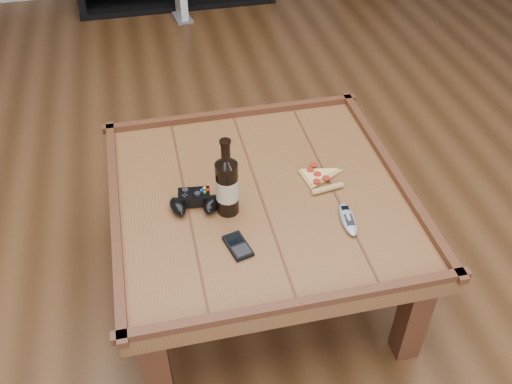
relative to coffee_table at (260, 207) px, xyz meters
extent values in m
plane|color=#412612|center=(0.00, 0.00, -0.39)|extent=(6.00, 6.00, 0.00)
cube|color=brown|center=(0.00, 0.00, 0.03)|extent=(1.00, 1.00, 0.06)
cube|color=#442412|center=(-0.42, -0.42, -0.20)|extent=(0.08, 0.08, 0.39)
cube|color=#442412|center=(0.42, -0.42, -0.20)|extent=(0.08, 0.08, 0.39)
cube|color=#442412|center=(-0.42, 0.42, -0.20)|extent=(0.08, 0.08, 0.39)
cube|color=#442412|center=(0.42, 0.42, -0.20)|extent=(0.08, 0.08, 0.39)
cube|color=#442412|center=(0.00, 0.48, 0.07)|extent=(1.03, 0.03, 0.03)
cube|color=#442412|center=(0.00, -0.48, 0.07)|extent=(1.03, 0.03, 0.03)
cube|color=#442412|center=(0.48, 0.00, 0.07)|extent=(0.03, 1.03, 0.03)
cube|color=#442412|center=(-0.48, 0.00, 0.07)|extent=(0.03, 1.03, 0.03)
cylinder|color=black|center=(-0.12, -0.06, 0.16)|extent=(0.07, 0.07, 0.19)
cone|color=black|center=(-0.12, -0.06, 0.27)|extent=(0.07, 0.07, 0.03)
cylinder|color=black|center=(-0.12, -0.06, 0.30)|extent=(0.03, 0.03, 0.07)
cylinder|color=black|center=(-0.12, -0.06, 0.34)|extent=(0.04, 0.04, 0.01)
cylinder|color=#C1B28B|center=(-0.12, -0.06, 0.16)|extent=(0.07, 0.07, 0.08)
cube|color=black|center=(-0.22, 0.01, 0.08)|extent=(0.11, 0.08, 0.03)
ellipsoid|color=black|center=(-0.28, -0.03, 0.08)|extent=(0.07, 0.10, 0.04)
ellipsoid|color=black|center=(-0.17, -0.04, 0.08)|extent=(0.08, 0.10, 0.04)
cylinder|color=black|center=(-0.25, 0.02, 0.10)|extent=(0.02, 0.02, 0.01)
cylinder|color=black|center=(-0.21, -0.01, 0.10)|extent=(0.02, 0.02, 0.01)
cylinder|color=yellow|center=(-0.19, 0.02, 0.10)|extent=(0.01, 0.01, 0.01)
cylinder|color=red|center=(-0.18, 0.01, 0.10)|extent=(0.01, 0.01, 0.01)
cylinder|color=#0C33CC|center=(-0.20, 0.01, 0.10)|extent=(0.01, 0.01, 0.01)
cylinder|color=#0C9919|center=(-0.19, 0.00, 0.10)|extent=(0.01, 0.01, 0.01)
cylinder|color=tan|center=(0.23, -0.04, 0.07)|extent=(0.12, 0.04, 0.02)
cylinder|color=#AE2816|center=(0.20, 0.00, 0.07)|extent=(0.03, 0.03, 0.00)
cylinder|color=#AE2816|center=(0.24, 0.01, 0.07)|extent=(0.03, 0.03, 0.00)
cylinder|color=#AE2816|center=(0.22, 0.04, 0.07)|extent=(0.03, 0.03, 0.00)
cylinder|color=#AE2816|center=(0.20, 0.07, 0.07)|extent=(0.03, 0.03, 0.00)
cylinder|color=#AE2816|center=(0.22, 0.09, 0.07)|extent=(0.03, 0.03, 0.00)
cube|color=black|center=(-0.12, -0.23, 0.07)|extent=(0.08, 0.12, 0.01)
cube|color=black|center=(-0.13, -0.20, 0.07)|extent=(0.06, 0.05, 0.00)
cube|color=black|center=(-0.12, -0.25, 0.07)|extent=(0.06, 0.06, 0.00)
ellipsoid|color=gray|center=(0.25, -0.19, 0.07)|extent=(0.06, 0.16, 0.02)
cube|color=black|center=(0.25, -0.15, 0.08)|extent=(0.03, 0.02, 0.00)
cube|color=black|center=(0.25, -0.21, 0.08)|extent=(0.03, 0.05, 0.00)
cube|color=slate|center=(0.00, 2.42, -0.38)|extent=(0.13, 0.21, 0.02)
cube|color=white|center=(0.00, 2.42, -0.26)|extent=(0.07, 0.18, 0.23)
camera|label=1|loc=(-0.33, -1.41, 1.35)|focal=40.00mm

